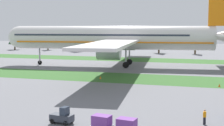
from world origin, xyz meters
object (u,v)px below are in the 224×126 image
object	(u,v)px
airliner	(120,38)
baggage_tug	(62,117)
cargo_dolly_lead	(102,121)
taxiway_marker_0	(219,85)
taxiway_marker_1	(100,77)
cargo_dolly_second	(127,124)
ground_crew_marshaller	(205,116)

from	to	relation	value
airliner	baggage_tug	size ratio (longest dim) A/B	29.54
baggage_tug	cargo_dolly_lead	bearing A→B (deg)	-90.00
cargo_dolly_lead	airliner	bearing A→B (deg)	21.66
taxiway_marker_0	taxiway_marker_1	bearing A→B (deg)	173.52
taxiway_marker_0	taxiway_marker_1	size ratio (longest dim) A/B	0.97
cargo_dolly_second	airliner	bearing A→B (deg)	24.30
baggage_tug	cargo_dolly_second	size ratio (longest dim) A/B	1.15
cargo_dolly_second	taxiway_marker_1	xyz separation A→B (m)	(-14.09, 33.23, -0.60)
taxiway_marker_1	cargo_dolly_second	bearing A→B (deg)	-67.03
airliner	ground_crew_marshaller	bearing A→B (deg)	-161.47
cargo_dolly_second	ground_crew_marshaller	size ratio (longest dim) A/B	1.38
ground_crew_marshaller	taxiway_marker_1	world-z (taller)	ground_crew_marshaller
airliner	baggage_tug	bearing A→B (deg)	-178.07
ground_crew_marshaller	taxiway_marker_0	size ratio (longest dim) A/B	2.79
airliner	taxiway_marker_1	xyz separation A→B (m)	(1.96, -22.97, -7.71)
cargo_dolly_second	taxiway_marker_0	bearing A→B (deg)	-9.77
taxiway_marker_0	ground_crew_marshaller	bearing A→B (deg)	-95.21
airliner	cargo_dolly_second	world-z (taller)	airliner
taxiway_marker_0	taxiway_marker_1	distance (m)	24.23
cargo_dolly_lead	ground_crew_marshaller	world-z (taller)	ground_crew_marshaller
cargo_dolly_lead	taxiway_marker_1	distance (m)	34.68
baggage_tug	ground_crew_marshaller	size ratio (longest dim) A/B	1.59
cargo_dolly_second	taxiway_marker_0	size ratio (longest dim) A/B	3.84
baggage_tug	cargo_dolly_second	distance (m)	7.93
airliner	cargo_dolly_second	bearing A→B (deg)	-170.61
cargo_dolly_lead	cargo_dolly_second	size ratio (longest dim) A/B	1.00
airliner	cargo_dolly_lead	size ratio (longest dim) A/B	34.06
cargo_dolly_second	baggage_tug	bearing A→B (deg)	90.00
baggage_tug	airliner	bearing A→B (deg)	16.84
ground_crew_marshaller	cargo_dolly_second	bearing A→B (deg)	156.04
taxiway_marker_1	taxiway_marker_0	bearing A→B (deg)	-6.48
baggage_tug	cargo_dolly_second	xyz separation A→B (m)	(7.84, -1.15, 0.10)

